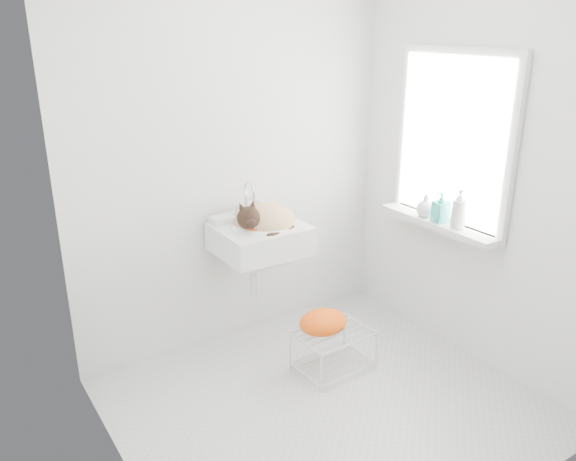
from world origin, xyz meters
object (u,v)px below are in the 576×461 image
bottle_b (440,222)px  bottle_c (425,216)px  cat (263,220)px  sink (260,225)px  wire_rack (333,347)px  bottle_a (457,228)px

bottle_b → bottle_c: size_ratio=1.31×
cat → bottle_b: (0.97, -0.54, -0.04)m
sink → wire_rack: (0.23, -0.48, -0.70)m
bottle_b → bottle_a: bearing=-90.0°
sink → cat: cat is taller
sink → bottle_c: (0.98, -0.43, 0.00)m
cat → bottle_c: (0.97, -0.42, -0.04)m
sink → bottle_b: (0.98, -0.56, 0.00)m
bottle_a → bottle_c: bottle_a is taller
bottle_a → sink: bearing=144.4°
sink → bottle_a: bearing=-35.6°
cat → bottle_b: bearing=-30.8°
bottle_c → cat: bearing=156.7°
cat → bottle_a: (0.97, -0.68, -0.04)m
cat → wire_rack: size_ratio=0.96×
bottle_b → sink: bearing=150.2°
wire_rack → bottle_a: bottle_a is taller
cat → wire_rack: cat is taller
bottle_b → bottle_c: (0.00, 0.13, 0.00)m
wire_rack → bottle_b: (0.75, -0.09, 0.70)m
wire_rack → bottle_c: bearing=3.3°
cat → wire_rack: bearing=-66.1°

